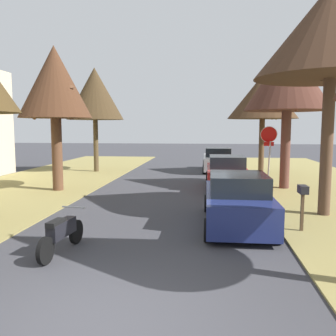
{
  "coord_description": "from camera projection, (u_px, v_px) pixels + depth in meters",
  "views": [
    {
      "loc": [
        1.6,
        -4.93,
        2.91
      ],
      "look_at": [
        0.33,
        6.3,
        1.64
      ],
      "focal_mm": 38.81,
      "sensor_mm": 36.0,
      "label": 1
    }
  ],
  "objects": [
    {
      "name": "street_tree_right_far",
      "position": [
        263.0,
        97.0,
        22.14
      ],
      "size": [
        4.27,
        4.27,
        6.09
      ],
      "color": "#4B3623",
      "rests_on": "grass_verge_right"
    },
    {
      "name": "street_tree_right_mid_a",
      "position": [
        332.0,
        31.0,
        11.32
      ],
      "size": [
        4.77,
        4.77,
        7.38
      ],
      "color": "#503829",
      "rests_on": "grass_verge_right"
    },
    {
      "name": "ground_plane",
      "position": [
        98.0,
        325.0,
        5.37
      ],
      "size": [
        120.0,
        120.0,
        0.0
      ],
      "primitive_type": "plane",
      "color": "#38383D"
    },
    {
      "name": "curbside_mailbox",
      "position": [
        303.0,
        195.0,
        9.98
      ],
      "size": [
        0.22,
        0.44,
        1.27
      ],
      "color": "brown",
      "rests_on": "grass_verge_right"
    },
    {
      "name": "parked_sedan_navy",
      "position": [
        237.0,
        202.0,
        10.71
      ],
      "size": [
        1.97,
        4.41,
        1.57
      ],
      "color": "navy",
      "rests_on": "ground"
    },
    {
      "name": "stop_sign_far",
      "position": [
        269.0,
        143.0,
        17.76
      ],
      "size": [
        0.82,
        0.72,
        2.92
      ],
      "color": "#9EA0A5",
      "rests_on": "grass_verge_right"
    },
    {
      "name": "parked_sedan_white",
      "position": [
        218.0,
        160.0,
        24.09
      ],
      "size": [
        1.97,
        4.41,
        1.57
      ],
      "color": "white",
      "rests_on": "ground"
    },
    {
      "name": "parked_motorcycle",
      "position": [
        61.0,
        233.0,
        8.37
      ],
      "size": [
        0.6,
        2.05,
        0.97
      ],
      "color": "black",
      "rests_on": "ground"
    },
    {
      "name": "street_tree_right_mid_b",
      "position": [
        288.0,
        78.0,
        16.62
      ],
      "size": [
        3.97,
        3.97,
        6.71
      ],
      "color": "brown",
      "rests_on": "grass_verge_right"
    },
    {
      "name": "parked_sedan_red",
      "position": [
        227.0,
        173.0,
        17.29
      ],
      "size": [
        1.97,
        4.41,
        1.57
      ],
      "color": "red",
      "rests_on": "ground"
    },
    {
      "name": "street_tree_left_far",
      "position": [
        95.0,
        94.0,
        23.16
      ],
      "size": [
        3.62,
        3.62,
        6.64
      ],
      "color": "#4B3C25",
      "rests_on": "grass_verge_left"
    },
    {
      "name": "street_tree_left_mid_b",
      "position": [
        55.0,
        84.0,
        16.11
      ],
      "size": [
        3.23,
        3.23,
        6.45
      ],
      "color": "brown",
      "rests_on": "grass_verge_left"
    }
  ]
}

